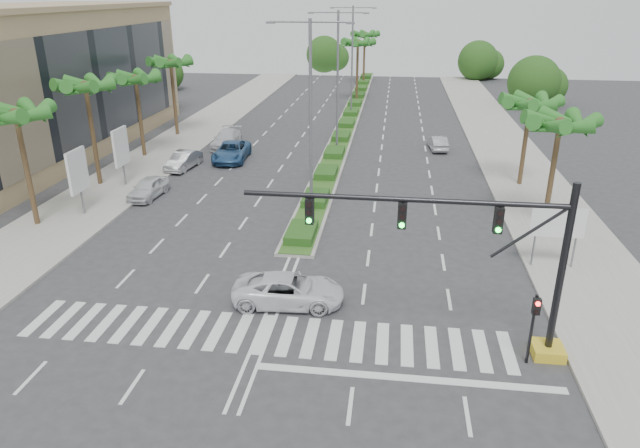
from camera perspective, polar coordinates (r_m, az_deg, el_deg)
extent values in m
plane|color=#333335|center=(24.59, -5.67, -10.91)|extent=(160.00, 160.00, 0.00)
cube|color=gray|center=(43.37, 20.67, 2.86)|extent=(6.00, 120.00, 0.15)
cube|color=gray|center=(46.76, -18.58, 4.49)|extent=(6.00, 120.00, 0.15)
cube|color=gray|center=(66.54, 3.04, 10.66)|extent=(2.20, 75.00, 0.20)
cube|color=#2B541C|center=(66.51, 3.05, 10.77)|extent=(1.80, 75.00, 0.04)
cube|color=tan|center=(55.98, -26.94, 12.30)|extent=(12.00, 36.00, 12.00)
cube|color=gold|center=(24.81, 21.78, -11.66)|extent=(1.20, 1.20, 0.45)
cylinder|color=black|center=(23.15, 22.99, -4.45)|extent=(0.28, 0.28, 7.00)
cylinder|color=black|center=(21.23, 8.31, 2.44)|extent=(12.00, 0.20, 0.20)
cylinder|color=black|center=(22.20, 20.10, -0.88)|extent=(2.53, 0.12, 2.15)
cube|color=black|center=(21.81, 17.44, 0.34)|extent=(0.32, 0.24, 1.00)
cylinder|color=#19E533|center=(21.80, 17.40, -0.57)|extent=(0.20, 0.06, 0.20)
cube|color=black|center=(21.45, 8.22, 0.81)|extent=(0.32, 0.24, 1.00)
cylinder|color=#19E533|center=(21.44, 8.17, -0.12)|extent=(0.20, 0.06, 0.20)
cube|color=black|center=(21.66, -1.07, 1.26)|extent=(0.32, 0.24, 1.00)
cylinder|color=#19E533|center=(21.65, -1.12, 0.34)|extent=(0.20, 0.06, 0.20)
cylinder|color=black|center=(23.43, 20.40, -9.87)|extent=(0.12, 0.12, 3.00)
cube|color=black|center=(22.76, 20.84, -7.71)|extent=(0.28, 0.22, 0.65)
cylinder|color=red|center=(22.57, 20.97, -7.47)|extent=(0.18, 0.05, 0.18)
cylinder|color=slate|center=(31.37, 20.64, -1.78)|extent=(0.10, 0.10, 2.80)
cylinder|color=slate|center=(31.90, 24.13, -1.93)|extent=(0.10, 0.10, 2.80)
cube|color=#0C6638|center=(31.18, 22.71, 0.16)|extent=(2.60, 0.08, 1.50)
cube|color=white|center=(31.14, 22.74, 0.12)|extent=(2.70, 0.02, 1.60)
cylinder|color=slate|center=(39.36, -22.74, 2.70)|extent=(0.12, 0.12, 2.80)
cube|color=white|center=(38.91, -23.09, 4.92)|extent=(0.18, 2.10, 2.70)
cube|color=#D8594C|center=(38.91, -23.09, 4.92)|extent=(0.12, 2.00, 2.60)
cylinder|color=slate|center=(44.38, -19.05, 5.31)|extent=(0.12, 0.12, 2.80)
cube|color=white|center=(43.97, -19.30, 7.30)|extent=(0.18, 2.10, 2.70)
cube|color=#D8594C|center=(43.97, -19.30, 7.30)|extent=(0.12, 2.00, 2.60)
cylinder|color=brown|center=(38.23, -27.25, 4.72)|extent=(0.32, 0.32, 7.00)
sphere|color=brown|center=(37.50, -28.16, 9.66)|extent=(0.70, 0.70, 0.70)
cone|color=#2C6921|center=(36.89, -26.71, 9.59)|extent=(0.90, 3.62, 1.50)
cone|color=#2C6921|center=(37.82, -26.55, 9.88)|extent=(3.39, 2.96, 1.50)
cone|color=#2C6921|center=(38.51, -27.55, 9.89)|extent=(3.73, 1.68, 1.50)
cone|color=#2C6921|center=(38.47, -28.96, 9.62)|extent=(2.38, 3.65, 1.50)
cone|color=#2C6921|center=(36.81, -29.37, 9.08)|extent=(3.73, 1.68, 1.50)
cone|color=#2C6921|center=(36.43, -27.99, 9.23)|extent=(3.39, 2.96, 1.50)
cylinder|color=brown|center=(44.74, -21.74, 8.14)|extent=(0.32, 0.32, 7.40)
sphere|color=brown|center=(44.10, -22.41, 12.66)|extent=(0.70, 0.70, 0.70)
cone|color=#2C6921|center=(43.59, -21.10, 12.61)|extent=(0.90, 3.62, 1.50)
cone|color=#2C6921|center=(44.53, -21.07, 12.79)|extent=(3.39, 2.96, 1.50)
cone|color=#2C6921|center=(45.16, -22.01, 12.78)|extent=(3.73, 1.68, 1.50)
cone|color=#2C6921|center=(45.01, -23.22, 12.57)|extent=(2.38, 3.65, 1.50)
cone|color=#2C6921|center=(44.20, -23.83, 12.33)|extent=(2.38, 3.65, 1.50)
cone|color=#2C6921|center=(43.32, -23.36, 12.24)|extent=(3.73, 1.68, 1.50)
cone|color=#2C6921|center=(43.04, -22.13, 12.36)|extent=(3.39, 2.96, 1.50)
cylinder|color=brown|center=(51.77, -17.54, 10.07)|extent=(0.32, 0.32, 6.80)
sphere|color=brown|center=(51.23, -17.97, 13.67)|extent=(0.70, 0.70, 0.70)
cone|color=#2C6921|center=(50.79, -16.80, 13.62)|extent=(0.90, 3.62, 1.50)
cone|color=#2C6921|center=(51.74, -16.85, 13.76)|extent=(3.39, 2.96, 1.50)
cone|color=#2C6921|center=(52.31, -17.72, 13.75)|extent=(3.73, 1.68, 1.50)
cone|color=#2C6921|center=(52.09, -18.76, 13.60)|extent=(2.38, 3.65, 1.50)
cone|color=#2C6921|center=(51.24, -19.22, 13.41)|extent=(2.38, 3.65, 1.50)
cone|color=#2C6921|center=(50.39, -18.73, 13.34)|extent=(3.73, 1.68, 1.50)
cone|color=#2C6921|center=(50.18, -17.64, 13.44)|extent=(3.39, 2.96, 1.50)
cylinder|color=brown|center=(58.96, -14.38, 11.98)|extent=(0.32, 0.32, 7.20)
sphere|color=brown|center=(58.48, -14.71, 15.35)|extent=(0.70, 0.70, 0.70)
cone|color=#2C6921|center=(58.09, -13.66, 15.31)|extent=(0.90, 3.62, 1.50)
cone|color=#2C6921|center=(59.04, -13.75, 15.40)|extent=(3.39, 2.96, 1.50)
cone|color=#2C6921|center=(59.57, -14.54, 15.38)|extent=(3.73, 1.68, 1.50)
cone|color=#2C6921|center=(59.30, -15.45, 15.27)|extent=(2.38, 3.65, 1.50)
cone|color=#2C6921|center=(58.42, -15.81, 15.14)|extent=(2.38, 3.65, 1.50)
cone|color=#2C6921|center=(57.59, -15.33, 15.10)|extent=(3.73, 1.68, 1.50)
cone|color=#2C6921|center=(57.44, -14.36, 15.17)|extent=(3.39, 2.96, 1.50)
cylinder|color=brown|center=(36.72, 22.17, 4.51)|extent=(0.32, 0.32, 6.50)
sphere|color=brown|center=(35.98, 22.89, 9.28)|extent=(0.70, 0.70, 0.70)
cone|color=#2C6921|center=(36.31, 24.56, 8.97)|extent=(0.90, 3.62, 1.50)
cone|color=#2C6921|center=(37.00, 23.58, 9.34)|extent=(3.39, 2.96, 1.50)
cone|color=#2C6921|center=(36.95, 22.10, 9.54)|extent=(3.73, 1.68, 1.50)
cone|color=#2C6921|center=(36.21, 21.16, 9.44)|extent=(2.38, 3.65, 1.50)
cone|color=#2C6921|center=(35.30, 21.49, 9.10)|extent=(2.38, 3.65, 1.50)
cone|color=#2C6921|center=(34.92, 22.90, 8.77)|extent=(3.73, 1.68, 1.50)
cone|color=#2C6921|center=(35.38, 24.28, 8.71)|extent=(3.39, 2.96, 1.50)
cylinder|color=brown|center=(44.27, 19.78, 7.46)|extent=(0.32, 0.32, 6.20)
sphere|color=brown|center=(43.67, 20.29, 11.26)|extent=(0.70, 0.70, 0.70)
cone|color=#2C6921|center=(43.94, 21.70, 11.00)|extent=(0.90, 3.62, 1.50)
cone|color=#2C6921|center=(44.66, 20.93, 11.26)|extent=(3.39, 2.96, 1.50)
cone|color=#2C6921|center=(44.67, 19.69, 11.43)|extent=(3.73, 1.68, 1.50)
cone|color=#2C6921|center=(43.94, 18.87, 11.37)|extent=(2.38, 3.65, 1.50)
cone|color=#2C6921|center=(43.02, 19.10, 11.13)|extent=(2.38, 3.65, 1.50)
cone|color=#2C6921|center=(42.60, 20.24, 10.89)|extent=(3.73, 1.68, 1.50)
cone|color=#2C6921|center=(43.02, 21.41, 10.82)|extent=(3.39, 2.96, 1.50)
cylinder|color=brown|center=(75.79, 3.74, 14.87)|extent=(0.32, 0.32, 7.50)
sphere|color=brown|center=(75.41, 3.81, 17.62)|extent=(0.70, 0.70, 0.70)
cone|color=#2C6921|center=(75.35, 4.68, 17.51)|extent=(0.90, 3.62, 1.50)
cone|color=#2C6921|center=(76.23, 4.39, 17.57)|extent=(3.39, 2.96, 1.50)
cone|color=#2C6921|center=(76.50, 3.67, 17.61)|extent=(3.73, 1.68, 1.50)
cone|color=#2C6921|center=(75.96, 3.05, 17.59)|extent=(2.38, 3.65, 1.50)
cone|color=#2C6921|center=(75.01, 2.99, 17.53)|extent=(2.38, 3.65, 1.50)
cone|color=#2C6921|center=(74.37, 3.55, 17.48)|extent=(3.73, 1.68, 1.50)
cone|color=#2C6921|center=(74.52, 4.31, 17.47)|extent=(3.39, 2.96, 1.50)
cylinder|color=brown|center=(90.66, 4.43, 16.05)|extent=(0.32, 0.32, 7.50)
sphere|color=brown|center=(90.34, 4.50, 18.35)|extent=(0.70, 0.70, 0.70)
cone|color=#2C6921|center=(90.29, 5.23, 18.27)|extent=(0.90, 3.62, 1.50)
cone|color=#2C6921|center=(91.17, 4.98, 18.31)|extent=(3.39, 2.96, 1.50)
cone|color=#2C6921|center=(91.43, 4.38, 18.34)|extent=(3.73, 1.68, 1.50)
cone|color=#2C6921|center=(90.88, 3.86, 18.33)|extent=(2.38, 3.65, 1.50)
cone|color=#2C6921|center=(89.93, 3.82, 18.29)|extent=(2.38, 3.65, 1.50)
cone|color=#2C6921|center=(89.29, 4.29, 18.25)|extent=(3.73, 1.68, 1.50)
cone|color=#2C6921|center=(89.45, 4.93, 18.24)|extent=(3.39, 2.96, 1.50)
cylinder|color=slate|center=(35.16, -0.93, 10.07)|extent=(0.20, 0.20, 12.00)
cylinder|color=slate|center=(34.60, -3.08, 19.55)|extent=(2.40, 0.10, 0.10)
cylinder|color=slate|center=(34.25, 1.11, 19.54)|extent=(2.40, 0.10, 0.10)
cube|color=slate|center=(34.82, -4.97, 19.43)|extent=(0.50, 0.25, 0.12)
cube|color=slate|center=(34.15, 3.06, 19.43)|extent=(0.50, 0.25, 0.12)
cylinder|color=slate|center=(50.79, 1.77, 13.84)|extent=(0.20, 0.20, 12.00)
cylinder|color=slate|center=(50.41, 0.40, 20.41)|extent=(2.40, 0.10, 0.10)
cylinder|color=slate|center=(50.17, 3.30, 20.36)|extent=(2.40, 0.10, 0.10)
cube|color=slate|center=(50.56, -0.92, 20.35)|extent=(0.50, 0.25, 0.12)
cube|color=slate|center=(50.10, 4.64, 20.27)|extent=(0.50, 0.25, 0.12)
cylinder|color=slate|center=(66.60, 3.22, 15.81)|extent=(0.20, 0.20, 12.00)
cylinder|color=slate|center=(66.31, 2.23, 20.83)|extent=(2.40, 0.10, 0.10)
cylinder|color=slate|center=(66.13, 4.45, 20.78)|extent=(2.40, 0.10, 0.10)
cube|color=slate|center=(66.43, 1.22, 20.80)|extent=(0.50, 0.25, 0.12)
cube|color=slate|center=(66.08, 5.46, 20.70)|extent=(0.50, 0.25, 0.12)
imported|color=silver|center=(41.62, -16.82, 3.47)|extent=(1.92, 4.16, 1.38)
imported|color=#B3B2B7|center=(47.83, -13.50, 6.21)|extent=(2.01, 4.40, 1.40)
imported|color=#2B5585|center=(49.49, -8.84, 7.18)|extent=(2.89, 5.72, 1.55)
imported|color=silver|center=(54.02, -9.32, 8.40)|extent=(2.40, 5.34, 1.52)
imported|color=white|center=(26.36, -3.15, -6.59)|extent=(5.24, 2.68, 1.42)
imported|color=#B0AFB4|center=(53.46, 11.69, 7.96)|extent=(1.76, 4.00, 1.28)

